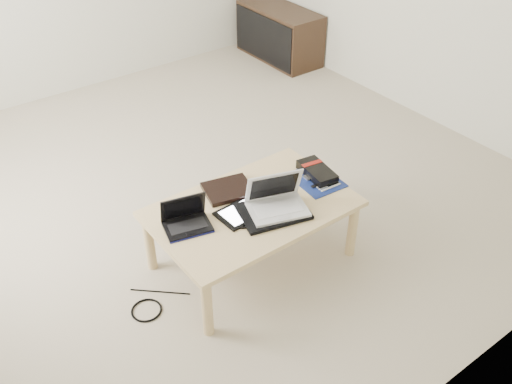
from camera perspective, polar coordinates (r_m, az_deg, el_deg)
ground at (r=3.97m, az=-4.76°, el=0.53°), size 4.00×4.00×0.00m
coffee_table at (r=3.16m, az=-0.38°, el=-2.15°), size 1.10×0.70×0.40m
media_cabinet at (r=5.81m, az=2.30°, el=15.54°), size 0.41×0.90×0.50m
book at (r=3.24m, az=-2.80°, el=0.24°), size 0.31×0.28×0.03m
netbook at (r=3.00m, az=-6.99°, el=-2.83°), size 0.28×0.23×0.17m
tablet at (r=3.07m, az=-1.49°, el=-2.10°), size 0.26×0.20×0.01m
remote at (r=3.26m, az=2.19°, el=0.43°), size 0.10×0.22×0.02m
neoprene_sleeve at (r=3.08m, az=1.70°, el=-1.96°), size 0.42×0.35×0.02m
white_laptop at (r=3.06m, az=2.06°, el=-0.94°), size 0.36×0.30×0.21m
motherboard at (r=3.35m, az=6.10°, el=1.23°), size 0.26×0.32×0.01m
gpu_box at (r=3.37m, az=6.11°, el=2.01°), size 0.17×0.28×0.06m
cable_coil at (r=3.02m, az=-1.30°, el=-2.99°), size 0.13×0.13×0.01m
floor_cable_coil at (r=3.16m, az=-10.89°, el=-11.53°), size 0.22×0.22×0.01m
floor_cable_trail at (r=3.25m, az=-9.56°, el=-9.81°), size 0.25×0.23×0.01m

